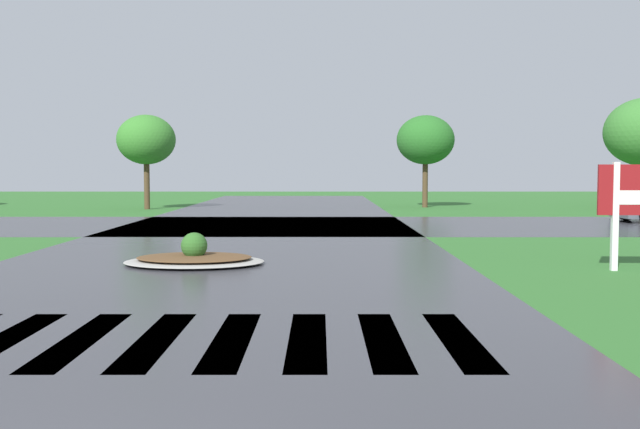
% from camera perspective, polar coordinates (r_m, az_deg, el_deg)
% --- Properties ---
extents(asphalt_roadway, '(10.12, 80.00, 0.01)m').
position_cam_1_polar(asphalt_roadway, '(14.36, -7.58, -4.59)').
color(asphalt_roadway, '#35353A').
rests_on(asphalt_roadway, ground).
extents(asphalt_cross_road, '(90.00, 9.11, 0.01)m').
position_cam_1_polar(asphalt_cross_road, '(26.45, -3.98, -0.83)').
color(asphalt_cross_road, '#35353A').
rests_on(asphalt_cross_road, ground).
extents(crosswalk_stripes, '(7.65, 3.05, 0.01)m').
position_cam_1_polar(crosswalk_stripes, '(9.15, -12.22, -9.35)').
color(crosswalk_stripes, white).
rests_on(crosswalk_stripes, ground).
extents(median_island, '(2.97, 2.26, 0.68)m').
position_cam_1_polar(median_island, '(15.95, -9.40, -3.33)').
color(median_island, '#9E9B93').
rests_on(median_island, ground).
extents(background_treeline, '(41.98, 5.55, 5.78)m').
position_cam_1_polar(background_treeline, '(37.17, 0.04, 6.36)').
color(background_treeline, '#4C3823').
rests_on(background_treeline, ground).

